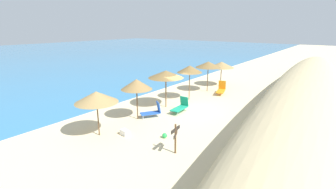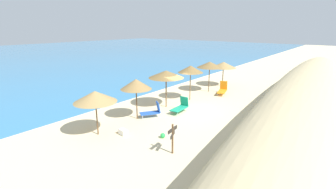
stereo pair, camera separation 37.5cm
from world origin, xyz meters
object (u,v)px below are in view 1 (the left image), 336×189
Objects in this scene: beach_umbrella_0 at (96,97)px; beach_umbrella_1 at (136,84)px; wooden_signpost at (175,136)px; beach_umbrella_4 at (208,65)px; cooler_box at (125,132)px; lounge_chair_1 at (153,111)px; beach_umbrella_3 at (190,69)px; beach_umbrella_5 at (222,65)px; beach_ball at (165,136)px; lounge_chair_0 at (221,89)px; beach_umbrella_2 at (166,74)px; lounge_chair_2 at (181,106)px.

beach_umbrella_1 is at bearing -0.05° from beach_umbrella_0.
beach_umbrella_0 reaches higher than wooden_signpost.
beach_umbrella_4 is 5.24× the size of cooler_box.
lounge_chair_1 is at bearing 10.29° from cooler_box.
beach_umbrella_3 reaches higher than beach_umbrella_4.
beach_umbrella_5 is 14.99m from wooden_signpost.
lounge_chair_0 is at bearing 8.01° from beach_ball.
beach_umbrella_5 is 4.63× the size of cooler_box.
beach_ball is 2.30m from cooler_box.
beach_umbrella_3 is 6.22m from beach_umbrella_5.
beach_umbrella_2 is at bearing 0.33° from beach_umbrella_1.
beach_umbrella_3 is 1.91× the size of wooden_signpost.
beach_umbrella_1 is at bearing 89.74° from lounge_chair_1.
beach_umbrella_3 reaches higher than cooler_box.
beach_umbrella_4 is at bearing -82.14° from lounge_chair_2.
cooler_box is at bearing -174.49° from beach_umbrella_3.
cooler_box is (-0.05, 3.48, -0.76)m from wooden_signpost.
beach_umbrella_4 reaches higher than lounge_chair_0.
beach_umbrella_2 is 2.65m from lounge_chair_2.
lounge_chair_2 is 1.04× the size of wooden_signpost.
lounge_chair_2 reaches higher than lounge_chair_1.
cooler_box is (-3.16, -0.57, -0.26)m from lounge_chair_1.
lounge_chair_0 is at bearing -8.03° from beach_umbrella_0.
beach_ball is at bearing 109.39° from lounge_chair_2.
beach_umbrella_1 is (3.14, -0.00, 0.12)m from beach_umbrella_0.
lounge_chair_1 is 0.91× the size of lounge_chair_2.
cooler_box is at bearing 117.60° from beach_ball.
lounge_chair_0 is 1.21× the size of lounge_chair_1.
beach_umbrella_3 is 9.31m from wooden_signpost.
beach_umbrella_4 is (12.34, -0.33, 0.31)m from beach_umbrella_0.
lounge_chair_1 reaches higher than beach_ball.
lounge_chair_2 is at bearing -28.05° from beach_umbrella_1.
beach_umbrella_3 is at bearing 21.76° from beach_ball.
beach_umbrella_4 is at bearing -2.02° from beach_umbrella_1.
beach_umbrella_4 is (3.33, 0.05, -0.04)m from beach_umbrella_3.
lounge_chair_0 is 6.28× the size of beach_ball.
beach_ball is (-4.08, -1.68, -0.27)m from lounge_chair_2.
beach_umbrella_4 is (6.04, -0.34, 0.02)m from beach_umbrella_2.
beach_umbrella_0 is at bearing 177.58° from beach_umbrella_3.
beach_ball is (-10.41, -2.88, -2.43)m from beach_umbrella_4.
beach_umbrella_2 is 7.31m from wooden_signpost.
wooden_signpost is 1.93m from beach_ball.
beach_umbrella_3 reaches higher than wooden_signpost.
beach_umbrella_1 is 9.20m from beach_umbrella_4.
lounge_chair_1 is (0.88, -0.59, -1.96)m from beach_umbrella_1.
beach_umbrella_1 is 0.95× the size of beach_umbrella_4.
beach_umbrella_5 is 1.59× the size of lounge_chair_2.
wooden_signpost is (-5.39, -4.66, -1.63)m from beach_umbrella_2.
beach_umbrella_3 is at bearing -71.93° from lounge_chair_2.
cooler_box is (-11.49, 0.58, -0.26)m from lounge_chair_0.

